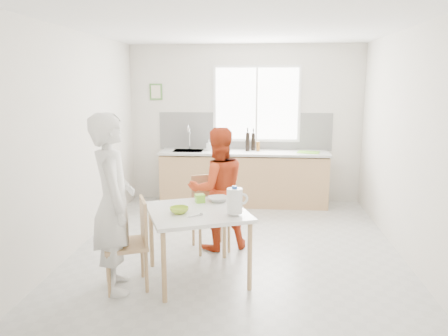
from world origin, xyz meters
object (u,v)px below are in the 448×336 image
object	(u,v)px
bowl_green	(179,210)
wine_bottle_a	(248,142)
chair_far	(209,209)
person_white	(113,204)
dining_table	(197,217)
wine_bottle_b	(253,142)
chair_left	(132,239)
bowl_white	(218,199)
milk_jug	(235,201)
person_red	(218,189)

from	to	relation	value
bowl_green	wine_bottle_a	size ratio (longest dim) A/B	0.61
chair_far	person_white	distance (m)	1.50
dining_table	wine_bottle_a	bearing A→B (deg)	81.79
bowl_green	wine_bottle_b	world-z (taller)	wine_bottle_b
chair_left	bowl_white	size ratio (longest dim) A/B	4.16
dining_table	person_white	xyz separation A→B (m)	(-0.79, -0.32, 0.22)
bowl_white	wine_bottle_a	world-z (taller)	wine_bottle_a
wine_bottle_a	bowl_white	bearing A→B (deg)	-95.30
person_white	milk_jug	bearing A→B (deg)	-103.51
bowl_green	chair_left	bearing A→B (deg)	-163.99
chair_left	person_red	world-z (taller)	person_red
person_white	wine_bottle_b	size ratio (longest dim) A/B	5.98
bowl_green	wine_bottle_b	bearing A→B (deg)	77.70
person_red	bowl_green	bearing A→B (deg)	51.65
chair_left	chair_far	bearing A→B (deg)	128.50
wine_bottle_a	person_red	bearing A→B (deg)	-98.17
wine_bottle_b	person_red	bearing A→B (deg)	-100.33
chair_far	milk_jug	world-z (taller)	milk_jug
person_white	bowl_green	xyz separation A→B (m)	(0.62, 0.20, -0.11)
dining_table	chair_far	bearing A→B (deg)	88.83
milk_jug	chair_left	bearing A→B (deg)	164.34
bowl_green	bowl_white	world-z (taller)	bowl_green
dining_table	bowl_white	bearing A→B (deg)	61.76
chair_left	person_red	distance (m)	1.39
chair_far	wine_bottle_b	xyz separation A→B (m)	(0.50, 2.15, 0.56)
bowl_green	milk_jug	world-z (taller)	milk_jug
chair_far	wine_bottle_b	distance (m)	2.28
chair_left	dining_table	bearing A→B (deg)	90.00
chair_left	milk_jug	size ratio (longest dim) A/B	3.28
bowl_white	wine_bottle_b	distance (m)	2.73
milk_jug	bowl_green	bearing A→B (deg)	156.15
wine_bottle_a	dining_table	bearing A→B (deg)	-98.21
chair_far	wine_bottle_a	size ratio (longest dim) A/B	2.88
chair_left	wine_bottle_a	distance (m)	3.43
bowl_green	person_white	bearing A→B (deg)	-162.46
bowl_green	person_red	bearing A→B (deg)	73.60
wine_bottle_b	wine_bottle_a	bearing A→B (deg)	-141.26
milk_jug	wine_bottle_b	distance (m)	3.18
chair_left	wine_bottle_a	xyz separation A→B (m)	(1.06, 3.22, 0.57)
person_white	person_red	bearing A→B (deg)	-59.27
chair_left	milk_jug	world-z (taller)	milk_jug
person_red	bowl_green	distance (m)	1.05
dining_table	chair_left	bearing A→B (deg)	-158.05
person_red	bowl_green	world-z (taller)	person_red
bowl_green	chair_far	bearing A→B (deg)	79.64
person_red	wine_bottle_a	size ratio (longest dim) A/B	4.79
dining_table	person_white	bearing A→B (deg)	-158.05
dining_table	person_white	distance (m)	0.88
chair_left	person_white	world-z (taller)	person_white
bowl_white	wine_bottle_b	bearing A→B (deg)	82.87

